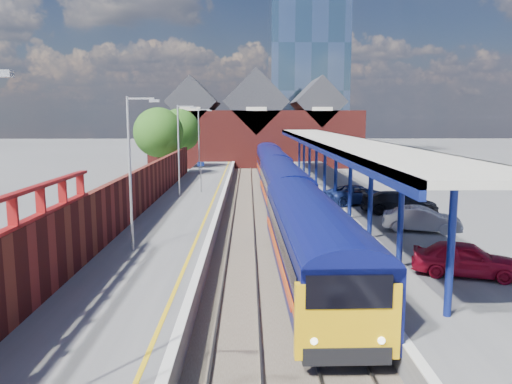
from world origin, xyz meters
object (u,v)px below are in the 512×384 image
at_px(parked_car_silver, 422,219).
at_px(parked_car_red, 466,259).
at_px(lamp_post_b, 133,164).
at_px(lamp_post_c, 180,145).
at_px(parked_car_blue, 358,195).
at_px(train, 277,172).
at_px(parked_car_dark, 399,203).
at_px(lamp_post_d, 200,137).
at_px(platform_sign, 201,171).

bearing_deg(parked_car_silver, parked_car_red, -170.71).
bearing_deg(lamp_post_b, parked_car_silver, 13.37).
relative_size(lamp_post_c, parked_car_blue, 1.46).
distance_m(train, lamp_post_b, 24.23).
distance_m(lamp_post_b, parked_car_dark, 17.46).
bearing_deg(lamp_post_c, lamp_post_b, -90.00).
bearing_deg(parked_car_dark, lamp_post_b, 126.92).
bearing_deg(lamp_post_d, train, -49.69).
xyz_separation_m(train, parked_car_blue, (5.13, -10.62, -0.46)).
distance_m(lamp_post_d, parked_car_blue, 23.98).
height_order(platform_sign, parked_car_blue, platform_sign).
bearing_deg(lamp_post_c, parked_car_red, -55.84).
relative_size(train, lamp_post_b, 9.42).
distance_m(parked_car_silver, parked_car_dark, 5.12).
bearing_deg(parked_car_red, parked_car_blue, 20.99).
distance_m(platform_sign, parked_car_blue, 13.07).
xyz_separation_m(platform_sign, parked_car_red, (12.26, -22.07, -1.01)).
xyz_separation_m(lamp_post_b, parked_car_red, (13.62, -4.07, -3.32)).
relative_size(lamp_post_b, parked_car_dark, 1.45).
relative_size(platform_sign, parked_car_blue, 0.52).
height_order(lamp_post_c, platform_sign, lamp_post_c).
bearing_deg(lamp_post_c, train, 40.63).
distance_m(lamp_post_b, lamp_post_d, 32.00).
bearing_deg(parked_car_blue, lamp_post_c, 56.23).
bearing_deg(parked_car_blue, platform_sign, 46.03).
distance_m(lamp_post_b, parked_car_silver, 15.29).
height_order(lamp_post_b, platform_sign, lamp_post_b).
bearing_deg(parked_car_blue, parked_car_dark, -169.47).
xyz_separation_m(train, platform_sign, (-6.49, -4.74, 0.57)).
xyz_separation_m(parked_car_silver, parked_car_blue, (-1.53, 8.67, -0.00)).
height_order(lamp_post_c, parked_car_blue, lamp_post_c).
relative_size(platform_sign, parked_car_dark, 0.52).
bearing_deg(parked_car_dark, parked_car_blue, 34.65).
xyz_separation_m(train, lamp_post_d, (-7.86, 9.26, 2.87)).
height_order(lamp_post_d, parked_car_red, lamp_post_d).
bearing_deg(parked_car_blue, lamp_post_b, 115.88).
bearing_deg(train, lamp_post_d, 130.31).
bearing_deg(parked_car_dark, lamp_post_d, 39.34).
xyz_separation_m(platform_sign, parked_car_blue, (11.63, -5.88, -1.03)).
distance_m(train, parked_car_silver, 20.41).
bearing_deg(platform_sign, train, 36.13).
relative_size(train, parked_car_silver, 16.28).
xyz_separation_m(lamp_post_d, platform_sign, (1.36, -14.00, -2.30)).
bearing_deg(platform_sign, parked_car_red, -60.95).
distance_m(lamp_post_c, platform_sign, 3.34).
height_order(train, parked_car_dark, train).
distance_m(train, parked_car_dark, 15.82).
height_order(train, parked_car_silver, train).
bearing_deg(parked_car_blue, parked_car_silver, 172.88).
height_order(parked_car_dark, parked_car_blue, parked_car_dark).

